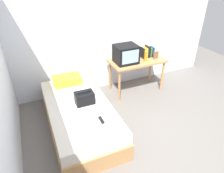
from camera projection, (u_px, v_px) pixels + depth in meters
The scene contains 12 objects.
ground_plane at pixel (154, 142), 3.23m from camera, with size 8.00×8.00×0.00m, color slate.
wall_back at pixel (106, 29), 4.13m from camera, with size 5.20×0.10×2.60m, color silver.
bed at pixel (80, 116), 3.41m from camera, with size 1.00×2.00×0.48m.
desk at pixel (137, 64), 4.26m from camera, with size 1.16×0.60×0.73m.
tv at pixel (126, 54), 4.01m from camera, with size 0.44×0.39×0.36m.
water_bottle at pixel (146, 56), 4.11m from camera, with size 0.06×0.06×0.20m, color orange.
book_row at pixel (147, 52), 4.30m from camera, with size 0.28×0.16×0.25m.
picture_frame at pixel (156, 55), 4.23m from camera, with size 0.11×0.02×0.16m, color brown.
pillow at pixel (67, 80), 3.84m from camera, with size 0.51×0.34×0.14m, color yellow.
handbag at pixel (84, 98), 3.26m from camera, with size 0.30×0.20×0.22m.
magazine at pixel (79, 122), 2.90m from camera, with size 0.21×0.29×0.01m, color white.
remote_dark at pixel (101, 120), 2.93m from camera, with size 0.04×0.16×0.02m, color black.
Camera 1 is at (-1.54, -1.85, 2.42)m, focal length 32.34 mm.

